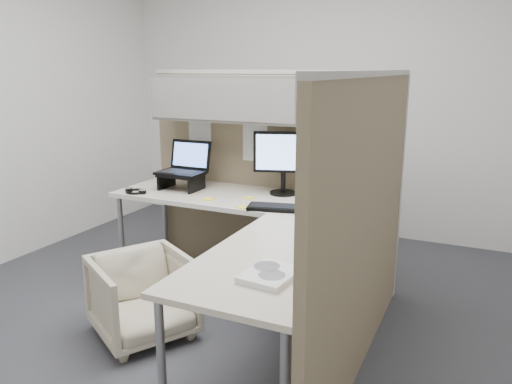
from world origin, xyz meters
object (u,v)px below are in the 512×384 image
at_px(desk, 251,221).
at_px(office_chair, 143,293).
at_px(monitor_left, 284,158).
at_px(keyboard, 286,208).

distance_m(desk, office_chair, 0.81).
bearing_deg(monitor_left, office_chair, -134.02).
bearing_deg(monitor_left, desk, -106.85).
height_order(office_chair, monitor_left, monitor_left).
relative_size(monitor_left, keyboard, 0.93).
xyz_separation_m(office_chair, keyboard, (0.68, 0.67, 0.45)).
height_order(desk, monitor_left, monitor_left).
relative_size(desk, keyboard, 3.99).
bearing_deg(desk, monitor_left, 92.00).
xyz_separation_m(desk, office_chair, (-0.52, -0.47, -0.40)).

